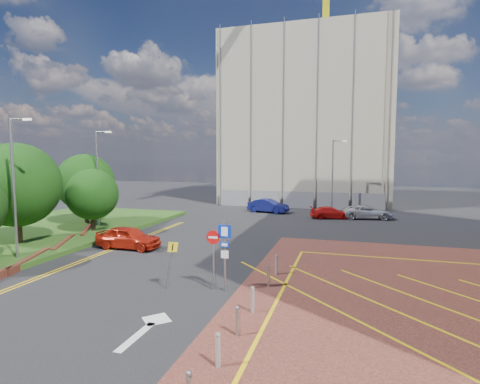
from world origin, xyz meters
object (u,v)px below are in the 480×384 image
at_px(tree_c, 92,194).
at_px(sign_cluster, 221,249).
at_px(lamp_left_far, 98,174).
at_px(car_red_left, 128,237).
at_px(warning_sign, 170,259).
at_px(car_blue_back, 268,206).
at_px(lamp_left_near, 14,182).
at_px(tree_b, 17,185).
at_px(tree_d, 85,182).
at_px(car_silver_back, 367,212).
at_px(car_red_back, 331,213).
at_px(lamp_back, 333,173).

height_order(tree_c, sign_cluster, tree_c).
xyz_separation_m(lamp_left_far, car_red_left, (6.16, -5.22, -3.92)).
relative_size(warning_sign, car_blue_back, 0.50).
bearing_deg(warning_sign, car_red_left, 135.00).
xyz_separation_m(sign_cluster, car_red_left, (-8.56, 5.80, -1.21)).
bearing_deg(lamp_left_near, tree_c, 97.69).
xyz_separation_m(tree_b, tree_d, (-1.00, 8.00, -0.37)).
bearing_deg(lamp_left_far, car_silver_back, 28.80).
relative_size(tree_c, car_red_left, 1.12).
bearing_deg(tree_c, car_silver_back, 33.76).
distance_m(lamp_left_near, lamp_left_far, 10.20).
height_order(car_red_left, car_red_back, car_red_left).
height_order(tree_c, tree_d, tree_d).
distance_m(tree_b, tree_d, 8.07).
xyz_separation_m(lamp_left_far, car_blue_back, (11.69, 13.53, -3.92)).
distance_m(sign_cluster, warning_sign, 2.37).
xyz_separation_m(tree_d, sign_cluster, (16.80, -12.02, -1.92)).
bearing_deg(lamp_left_far, warning_sign, -42.75).
distance_m(tree_b, lamp_left_far, 7.10).
relative_size(tree_b, sign_cluster, 2.11).
bearing_deg(sign_cluster, car_red_back, 80.28).
bearing_deg(car_blue_back, tree_d, 144.20).
xyz_separation_m(car_blue_back, car_silver_back, (10.35, -1.41, -0.07)).
bearing_deg(tree_c, lamp_left_near, -82.31).
xyz_separation_m(lamp_back, warning_sign, (-6.04, -27.52, -2.93)).
bearing_deg(lamp_back, car_red_left, -120.18).
xyz_separation_m(car_red_back, car_silver_back, (3.51, 0.86, 0.08)).
bearing_deg(car_red_left, car_red_back, -36.43).
xyz_separation_m(lamp_left_near, lamp_left_far, (-2.00, 10.00, 0.00)).
bearing_deg(car_red_back, car_blue_back, 57.54).
relative_size(car_blue_back, car_silver_back, 0.93).
bearing_deg(car_red_left, tree_b, 104.31).
height_order(lamp_back, sign_cluster, lamp_back).
height_order(lamp_left_far, sign_cluster, lamp_left_far).
distance_m(warning_sign, car_silver_back, 25.52).
relative_size(lamp_back, sign_cluster, 2.50).
height_order(tree_c, warning_sign, tree_c).
relative_size(tree_d, lamp_left_far, 0.76).
height_order(lamp_left_near, warning_sign, lamp_left_near).
bearing_deg(car_silver_back, lamp_left_far, 111.49).
xyz_separation_m(lamp_left_near, car_red_back, (16.53, 21.26, -4.07)).
bearing_deg(sign_cluster, lamp_left_far, 143.18).
bearing_deg(tree_c, lamp_back, 45.68).
distance_m(lamp_left_far, car_red_left, 8.97).
relative_size(tree_b, car_blue_back, 1.49).
xyz_separation_m(tree_c, lamp_back, (17.58, 18.00, 1.17)).
bearing_deg(tree_c, warning_sign, -39.52).
height_order(tree_b, sign_cluster, tree_b).
bearing_deg(lamp_back, tree_b, -130.41).
xyz_separation_m(tree_b, car_silver_back, (23.12, 19.12, -3.56)).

